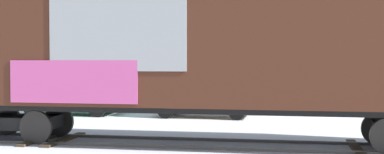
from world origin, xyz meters
TOP-DOWN VIEW (x-y plane):
  - ground_plane at (0.00, 0.00)m, footprint 260.00×260.00m
  - track at (-1.65, 0.10)m, footprint 59.95×6.04m
  - freight_car at (-0.35, -0.00)m, footprint 16.43×3.99m
  - hillside at (-0.00, 79.44)m, footprint 130.34×43.59m
  - parked_car_green at (-6.69, 7.35)m, footprint 4.23×2.11m
  - parked_car_tan at (-1.03, 6.89)m, footprint 4.32×2.21m

SIDE VIEW (x-z plane):
  - ground_plane at x=0.00m, z-range 0.00..0.00m
  - track at x=-1.65m, z-range 0.00..0.08m
  - parked_car_green at x=-6.69m, z-range 0.03..1.58m
  - parked_car_tan at x=-1.03m, z-range 0.00..1.87m
  - freight_car at x=-0.35m, z-range 0.36..5.38m
  - hillside at x=0.00m, z-range -2.28..15.72m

